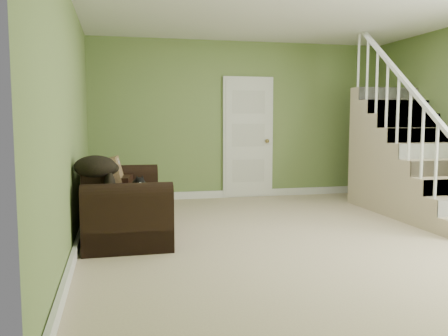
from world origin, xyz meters
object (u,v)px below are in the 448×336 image
banana (128,197)px  cat (139,185)px  side_table (112,198)px  sofa (122,206)px

banana → cat: bearing=33.2°
banana → side_table: bearing=59.7°
cat → banana: 0.52m
sofa → side_table: (-0.11, 0.65, -0.01)m
side_table → banana: side_table is taller
sofa → cat: sofa is taller
sofa → side_table: bearing=100.0°
cat → banana: (-0.14, -0.49, -0.06)m
sofa → banana: bearing=-78.9°
cat → banana: bearing=-107.2°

